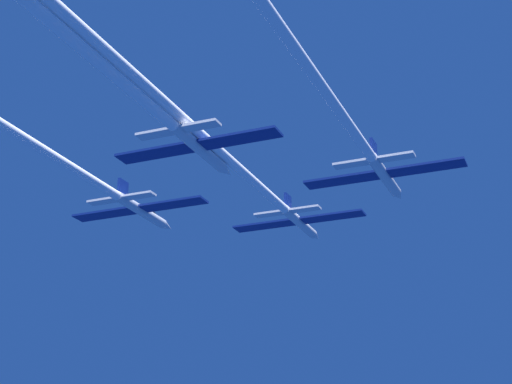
% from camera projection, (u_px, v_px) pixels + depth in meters
% --- Properties ---
extents(jet_lead, '(15.25, 55.94, 2.53)m').
position_uv_depth(jet_lead, '(238.00, 168.00, 76.30)').
color(jet_lead, silver).
extents(jet_left_wing, '(15.25, 51.46, 2.53)m').
position_uv_depth(jet_left_wing, '(55.00, 157.00, 71.69)').
color(jet_left_wing, silver).
extents(jet_right_wing, '(15.25, 46.62, 2.53)m').
position_uv_depth(jet_right_wing, '(345.00, 119.00, 64.92)').
color(jet_right_wing, silver).
extents(jet_slot, '(15.25, 51.11, 2.53)m').
position_uv_depth(jet_slot, '(105.00, 67.00, 57.03)').
color(jet_slot, silver).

